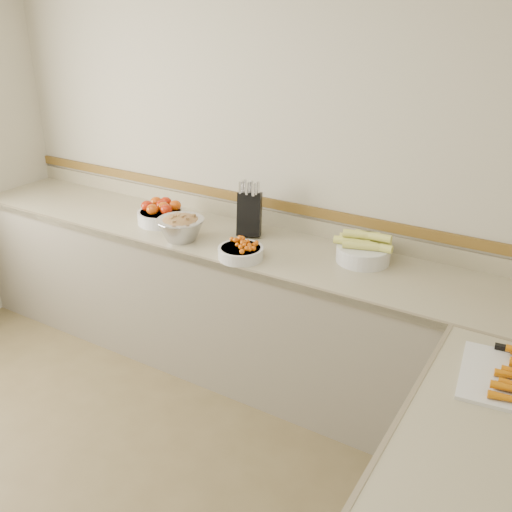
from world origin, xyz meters
The scene contains 7 objects.
back_wall centered at (0.00, 2.00, 1.30)m, with size 4.00×4.00×0.00m, color #AEA890.
counter_back centered at (0.00, 1.68, 0.45)m, with size 4.00×0.65×1.08m.
knife_block centered at (0.03, 1.80, 1.04)m, with size 0.20×0.21×0.34m.
tomato_bowl centered at (-0.56, 1.67, 0.96)m, with size 0.30×0.30×0.15m.
cherry_tomato_bowl centered at (0.18, 1.47, 0.95)m, with size 0.25×0.25×0.14m.
corn_bowl centered at (0.77, 1.79, 0.97)m, with size 0.33×0.30×0.18m.
rhubarb_bowl centered at (-0.27, 1.51, 0.98)m, with size 0.28×0.28×0.16m.
Camera 1 is at (1.75, -0.95, 2.22)m, focal length 40.00 mm.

